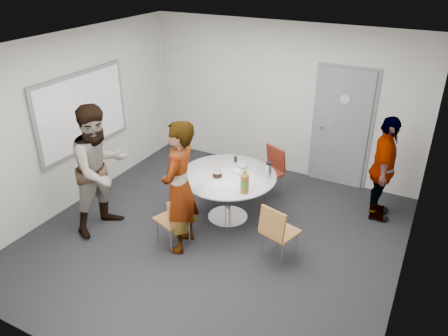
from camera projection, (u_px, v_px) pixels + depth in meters
The scene contains 15 objects.
floor at pixel (215, 237), 6.34m from camera, with size 5.00×5.00×0.00m, color black.
ceiling at pixel (213, 48), 5.11m from camera, with size 5.00×5.00×0.00m, color silver.
wall_back at pixel (282, 100), 7.70m from camera, with size 5.00×5.00×0.00m, color beige.
wall_left at pixel (73, 121), 6.76m from camera, with size 5.00×5.00×0.00m, color beige.
wall_right at pixel (417, 198), 4.69m from camera, with size 5.00×5.00×0.00m, color beige.
wall_front at pixel (74, 261), 3.75m from camera, with size 5.00×5.00×0.00m, color beige.
door at pixel (342, 128), 7.38m from camera, with size 1.02×0.17×2.12m.
whiteboard at pixel (83, 112), 6.86m from camera, with size 0.04×1.90×1.25m.
table at pixel (230, 181), 6.48m from camera, with size 1.44×1.44×1.10m.
chair_near_left at pixel (176, 216), 5.91m from camera, with size 0.53×0.51×0.83m.
chair_near_right at pixel (277, 229), 5.62m from camera, with size 0.50×0.53×0.85m.
chair_far at pixel (271, 168), 7.15m from camera, with size 0.56×0.59×0.88m.
person_main at pixel (179, 188), 5.73m from camera, with size 0.68×0.45×1.87m, color #A5C6EA.
person_left at pixel (100, 169), 6.17m from camera, with size 0.93×0.73×1.91m, color white.
person_right at pixel (383, 169), 6.46m from camera, with size 0.96×0.40×1.64m, color black.
Camera 1 is at (2.53, -4.54, 3.76)m, focal length 35.00 mm.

